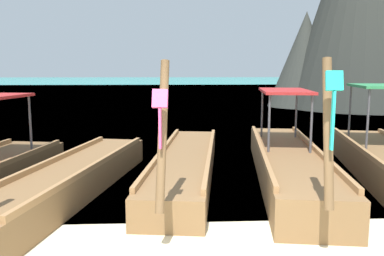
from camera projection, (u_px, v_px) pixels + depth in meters
sea_water at (174, 84)px, 65.54m from camera, size 120.00×120.00×0.00m
longtail_boat_yellow_ribbon at (70, 180)px, 7.57m from camera, size 2.30×6.60×2.31m
longtail_boat_pink_ribbon at (186, 165)px, 8.87m from camera, size 1.97×7.05×2.51m
longtail_boat_turquoise_ribbon at (288, 163)px, 8.66m from camera, size 2.22×7.11×2.54m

